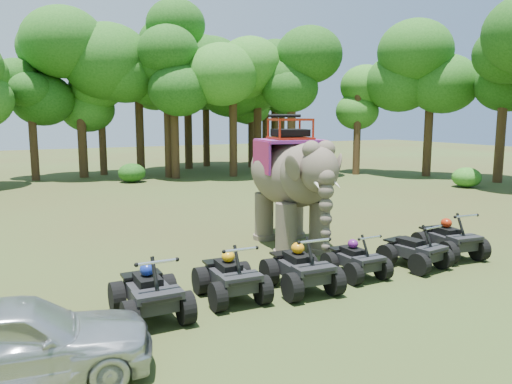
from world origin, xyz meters
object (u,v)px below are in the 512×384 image
at_px(parked_car, 13,342).
at_px(atv_1, 231,270).
at_px(elephant, 291,181).
at_px(atv_3, 356,254).
at_px(atv_2, 301,262).
at_px(atv_4, 415,245).
at_px(atv_5, 450,234).
at_px(atv_0, 150,285).

xyz_separation_m(parked_car, atv_1, (4.47, 1.83, -0.04)).
height_order(elephant, atv_3, elephant).
height_order(atv_1, atv_2, atv_2).
bearing_deg(parked_car, atv_4, -73.26).
relative_size(atv_3, atv_5, 0.85).
bearing_deg(atv_2, atv_3, 10.20).
bearing_deg(atv_3, atv_0, -177.70).
bearing_deg(atv_2, atv_4, 5.19).
bearing_deg(atv_0, atv_2, 0.42).
bearing_deg(atv_1, atv_2, -5.35).
height_order(atv_2, atv_5, atv_2).
bearing_deg(atv_5, atv_4, -163.27).
bearing_deg(atv_5, atv_3, -170.18).
bearing_deg(parked_car, atv_5, -73.26).
distance_m(parked_car, atv_3, 8.18).
relative_size(atv_2, atv_5, 1.00).
distance_m(parked_car, atv_4, 10.05).
xyz_separation_m(atv_2, atv_3, (1.80, 0.20, -0.11)).
bearing_deg(elephant, parked_car, -136.99).
relative_size(atv_1, atv_3, 1.14).
bearing_deg(atv_2, atv_0, -176.52).
bearing_deg(atv_1, parked_car, -154.72).
height_order(parked_car, atv_5, parked_car).
bearing_deg(parked_car, elephant, -50.07).
distance_m(elephant, atv_1, 5.17).
distance_m(atv_3, atv_4, 1.93).
bearing_deg(elephant, atv_4, -52.91).
height_order(atv_1, atv_4, atv_1).
bearing_deg(atv_4, atv_3, 168.99).
relative_size(elephant, parked_car, 1.18).
bearing_deg(atv_3, atv_5, 3.04).
bearing_deg(atv_4, parked_car, -178.16).
relative_size(atv_1, atv_4, 1.07).
bearing_deg(elephant, atv_3, -81.93).
xyz_separation_m(atv_0, atv_3, (5.43, 0.19, -0.11)).
xyz_separation_m(parked_car, atv_3, (7.98, 1.78, -0.12)).
height_order(atv_0, atv_5, atv_0).
distance_m(atv_0, atv_1, 1.93).
height_order(parked_car, atv_4, parked_car).
xyz_separation_m(atv_1, atv_5, (7.09, 0.12, 0.02)).
relative_size(parked_car, atv_0, 2.22).
relative_size(atv_3, atv_4, 0.94).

